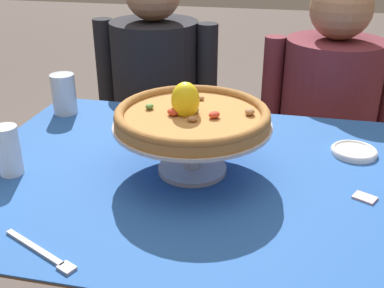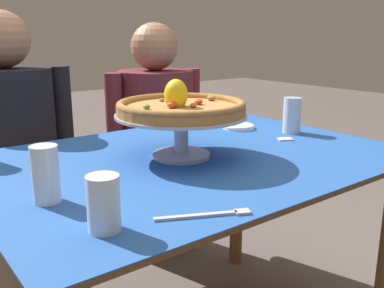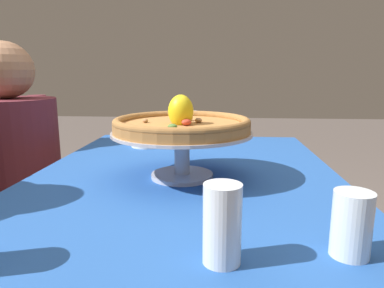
% 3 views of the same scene
% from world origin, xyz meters
% --- Properties ---
extents(dining_table, '(1.26, 0.90, 0.72)m').
position_xyz_m(dining_table, '(0.00, 0.00, 0.62)').
color(dining_table, brown).
rests_on(dining_table, ground).
extents(pizza_stand, '(0.39, 0.39, 0.13)m').
position_xyz_m(pizza_stand, '(-0.04, 0.01, 0.82)').
color(pizza_stand, '#B7B7C1').
rests_on(pizza_stand, dining_table).
extents(pizza, '(0.38, 0.38, 0.10)m').
position_xyz_m(pizza, '(-0.04, 0.01, 0.88)').
color(pizza, '#AD753D').
rests_on(pizza, pizza_stand).
extents(water_glass_back_left, '(0.08, 0.08, 0.13)m').
position_xyz_m(water_glass_back_left, '(-0.54, 0.31, 0.78)').
color(water_glass_back_left, silver).
rests_on(water_glass_back_left, dining_table).
extents(water_glass_side_left, '(0.06, 0.06, 0.13)m').
position_xyz_m(water_glass_side_left, '(-0.49, -0.10, 0.78)').
color(water_glass_side_left, white).
rests_on(water_glass_side_left, dining_table).
extents(side_plate, '(0.12, 0.12, 0.02)m').
position_xyz_m(side_plate, '(0.38, 0.20, 0.73)').
color(side_plate, white).
rests_on(side_plate, dining_table).
extents(dinner_fork, '(0.19, 0.10, 0.01)m').
position_xyz_m(dinner_fork, '(-0.25, -0.38, 0.72)').
color(dinner_fork, '#B7B7C1').
rests_on(dinner_fork, dining_table).
extents(sugar_packet, '(0.06, 0.06, 0.00)m').
position_xyz_m(sugar_packet, '(0.38, -0.04, 0.72)').
color(sugar_packet, beige).
rests_on(sugar_packet, dining_table).
extents(diner_left, '(0.51, 0.35, 1.17)m').
position_xyz_m(diner_left, '(-0.34, 0.72, 0.57)').
color(diner_left, gray).
rests_on(diner_left, ground).
extents(diner_right, '(0.53, 0.37, 1.14)m').
position_xyz_m(diner_right, '(0.34, 0.75, 0.56)').
color(diner_right, gray).
rests_on(diner_right, ground).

